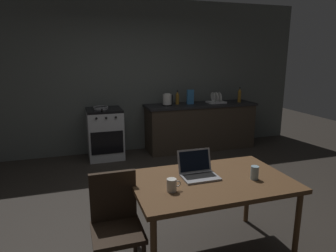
% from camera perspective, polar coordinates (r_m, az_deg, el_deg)
% --- Properties ---
extents(ground_plane, '(12.00, 12.00, 0.00)m').
position_cam_1_polar(ground_plane, '(3.77, 0.07, -15.25)').
color(ground_plane, '#2D2823').
extents(back_wall, '(6.40, 0.10, 2.80)m').
position_cam_1_polar(back_wall, '(5.78, -4.69, 9.30)').
color(back_wall, '#535855').
rests_on(back_wall, ground_plane).
extents(kitchen_counter, '(2.16, 0.64, 0.89)m').
position_cam_1_polar(kitchen_counter, '(5.93, 6.11, 0.01)').
color(kitchen_counter, '#382D23').
rests_on(kitchen_counter, ground_plane).
extents(stove_oven, '(0.60, 0.62, 0.89)m').
position_cam_1_polar(stove_oven, '(5.46, -11.86, -1.39)').
color(stove_oven, '#B7BABF').
rests_on(stove_oven, ground_plane).
extents(dining_table, '(1.39, 0.88, 0.74)m').
position_cam_1_polar(dining_table, '(2.73, 8.20, -11.27)').
color(dining_table, brown).
rests_on(dining_table, ground_plane).
extents(chair, '(0.40, 0.40, 0.88)m').
position_cam_1_polar(chair, '(2.57, -9.89, -17.22)').
color(chair, '#2D2116').
rests_on(chair, ground_plane).
extents(laptop, '(0.32, 0.28, 0.22)m').
position_cam_1_polar(laptop, '(2.74, 5.76, -8.62)').
color(laptop, '#99999E').
rests_on(laptop, dining_table).
extents(electric_kettle, '(0.19, 0.17, 0.23)m').
position_cam_1_polar(electric_kettle, '(5.59, -0.15, 5.01)').
color(electric_kettle, black).
rests_on(electric_kettle, kitchen_counter).
extents(bottle, '(0.07, 0.07, 0.29)m').
position_cam_1_polar(bottle, '(6.15, 13.42, 5.72)').
color(bottle, '#8C601E').
rests_on(bottle, kitchen_counter).
extents(frying_pan, '(0.26, 0.43, 0.05)m').
position_cam_1_polar(frying_pan, '(5.33, -12.65, 3.38)').
color(frying_pan, gray).
rests_on(frying_pan, stove_oven).
extents(coffee_mug, '(0.12, 0.08, 0.10)m').
position_cam_1_polar(coffee_mug, '(2.44, 0.74, -11.15)').
color(coffee_mug, silver).
rests_on(coffee_mug, dining_table).
extents(drinking_glass, '(0.07, 0.07, 0.12)m').
position_cam_1_polar(drinking_glass, '(2.76, 16.13, -8.52)').
color(drinking_glass, '#99B7C6').
rests_on(drinking_glass, dining_table).
extents(cereal_box, '(0.13, 0.05, 0.28)m').
position_cam_1_polar(cereal_box, '(5.76, 4.25, 5.53)').
color(cereal_box, '#3372B2').
rests_on(cereal_box, kitchen_counter).
extents(dish_rack, '(0.34, 0.26, 0.21)m').
position_cam_1_polar(dish_rack, '(5.98, 9.12, 4.80)').
color(dish_rack, silver).
rests_on(dish_rack, kitchen_counter).
extents(bottle_b, '(0.07, 0.07, 0.26)m').
position_cam_1_polar(bottle_b, '(5.73, 1.79, 5.38)').
color(bottle_b, '#8C601E').
rests_on(bottle_b, kitchen_counter).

